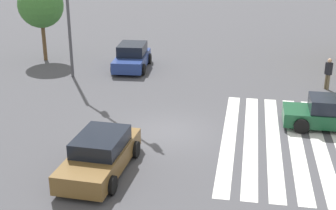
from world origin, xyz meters
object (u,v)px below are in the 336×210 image
object	(u,v)px
car_0	(331,114)
car_1	(100,154)
tree_corner_a	(41,5)
pedestrian	(328,72)
car_2	(132,57)

from	to	relation	value
car_0	car_1	distance (m)	10.77
car_0	car_1	world-z (taller)	car_0
car_0	tree_corner_a	size ratio (longest dim) A/B	0.77
tree_corner_a	car_1	bearing A→B (deg)	-149.27
car_1	tree_corner_a	xyz separation A→B (m)	(14.73, 8.75, 3.10)
car_0	pedestrian	xyz separation A→B (m)	(5.71, -0.63, 0.34)
car_1	pedestrian	world-z (taller)	pedestrian
tree_corner_a	car_0	bearing A→B (deg)	-116.58
car_1	car_2	size ratio (longest dim) A/B	1.07
car_2	pedestrian	bearing A→B (deg)	75.47
car_1	tree_corner_a	bearing A→B (deg)	-146.56
car_2	pedestrian	distance (m)	12.19
car_0	car_2	bearing A→B (deg)	-34.51
car_0	car_2	size ratio (longest dim) A/B	0.94
car_1	car_2	distance (m)	13.94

